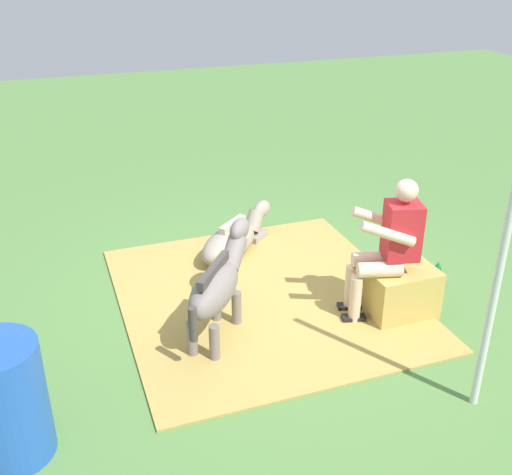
{
  "coord_description": "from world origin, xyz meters",
  "views": [
    {
      "loc": [
        1.96,
        4.85,
        3.18
      ],
      "look_at": [
        0.13,
        -0.24,
        0.55
      ],
      "focal_mm": 42.95,
      "sensor_mm": 36.0,
      "label": 1
    }
  ],
  "objects_px": {
    "person_seated": "(388,244)",
    "pony_lying": "(234,240)",
    "tent_pole_left": "(499,272)",
    "hay_bale": "(400,291)",
    "pony_standing": "(218,284)",
    "water_barrel": "(3,402)",
    "soda_bottle": "(437,273)"
  },
  "relations": [
    {
      "from": "water_barrel",
      "to": "tent_pole_left",
      "type": "xyz_separation_m",
      "value": [
        -3.31,
        0.65,
        0.7
      ]
    },
    {
      "from": "hay_bale",
      "to": "pony_lying",
      "type": "bearing_deg",
      "value": -56.56
    },
    {
      "from": "person_seated",
      "to": "pony_lying",
      "type": "distance_m",
      "value": 1.96
    },
    {
      "from": "water_barrel",
      "to": "tent_pole_left",
      "type": "height_order",
      "value": "tent_pole_left"
    },
    {
      "from": "person_seated",
      "to": "pony_lying",
      "type": "height_order",
      "value": "person_seated"
    },
    {
      "from": "pony_standing",
      "to": "pony_lying",
      "type": "relative_size",
      "value": 0.96
    },
    {
      "from": "tent_pole_left",
      "to": "person_seated",
      "type": "bearing_deg",
      "value": -88.32
    },
    {
      "from": "person_seated",
      "to": "soda_bottle",
      "type": "relative_size",
      "value": 5.22
    },
    {
      "from": "soda_bottle",
      "to": "water_barrel",
      "type": "relative_size",
      "value": 0.3
    },
    {
      "from": "hay_bale",
      "to": "pony_standing",
      "type": "height_order",
      "value": "pony_standing"
    },
    {
      "from": "person_seated",
      "to": "tent_pole_left",
      "type": "bearing_deg",
      "value": 91.68
    },
    {
      "from": "soda_bottle",
      "to": "water_barrel",
      "type": "xyz_separation_m",
      "value": [
        4.09,
        0.97,
        0.31
      ]
    },
    {
      "from": "pony_standing",
      "to": "soda_bottle",
      "type": "relative_size",
      "value": 4.44
    },
    {
      "from": "tent_pole_left",
      "to": "water_barrel",
      "type": "bearing_deg",
      "value": -11.19
    },
    {
      "from": "pony_lying",
      "to": "tent_pole_left",
      "type": "relative_size",
      "value": 0.52
    },
    {
      "from": "person_seated",
      "to": "soda_bottle",
      "type": "distance_m",
      "value": 1.07
    },
    {
      "from": "water_barrel",
      "to": "pony_standing",
      "type": "bearing_deg",
      "value": -153.41
    },
    {
      "from": "person_seated",
      "to": "water_barrel",
      "type": "height_order",
      "value": "person_seated"
    },
    {
      "from": "pony_standing",
      "to": "soda_bottle",
      "type": "height_order",
      "value": "pony_standing"
    },
    {
      "from": "hay_bale",
      "to": "water_barrel",
      "type": "height_order",
      "value": "water_barrel"
    },
    {
      "from": "pony_lying",
      "to": "tent_pole_left",
      "type": "bearing_deg",
      "value": 108.3
    },
    {
      "from": "hay_bale",
      "to": "pony_standing",
      "type": "bearing_deg",
      "value": -8.06
    },
    {
      "from": "pony_lying",
      "to": "soda_bottle",
      "type": "relative_size",
      "value": 4.61
    },
    {
      "from": "hay_bale",
      "to": "water_barrel",
      "type": "bearing_deg",
      "value": 10.43
    },
    {
      "from": "pony_standing",
      "to": "pony_lying",
      "type": "height_order",
      "value": "pony_standing"
    },
    {
      "from": "pony_lying",
      "to": "soda_bottle",
      "type": "xyz_separation_m",
      "value": [
        -1.75,
        1.32,
        -0.07
      ]
    },
    {
      "from": "person_seated",
      "to": "tent_pole_left",
      "type": "height_order",
      "value": "tent_pole_left"
    },
    {
      "from": "soda_bottle",
      "to": "tent_pole_left",
      "type": "relative_size",
      "value": 0.11
    },
    {
      "from": "pony_standing",
      "to": "tent_pole_left",
      "type": "xyz_separation_m",
      "value": [
        -1.57,
        1.52,
        0.62
      ]
    },
    {
      "from": "pony_lying",
      "to": "water_barrel",
      "type": "distance_m",
      "value": 3.28
    },
    {
      "from": "hay_bale",
      "to": "soda_bottle",
      "type": "distance_m",
      "value": 0.75
    },
    {
      "from": "pony_standing",
      "to": "person_seated",
      "type": "bearing_deg",
      "value": 172.19
    }
  ]
}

